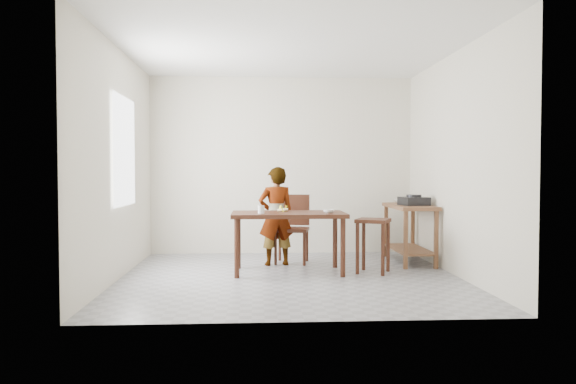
{
  "coord_description": "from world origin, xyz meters",
  "views": [
    {
      "loc": [
        -0.41,
        -6.62,
        1.25
      ],
      "look_at": [
        0.0,
        0.4,
        1.0
      ],
      "focal_mm": 35.0,
      "sensor_mm": 36.0,
      "label": 1
    }
  ],
  "objects": [
    {
      "name": "wall_front",
      "position": [
        0.0,
        -2.02,
        1.35
      ],
      "size": [
        4.0,
        0.04,
        2.7
      ],
      "primitive_type": "cube",
      "color": "beige",
      "rests_on": "ground"
    },
    {
      "name": "wall_back",
      "position": [
        0.0,
        2.02,
        1.35
      ],
      "size": [
        4.0,
        0.04,
        2.7
      ],
      "primitive_type": "cube",
      "color": "beige",
      "rests_on": "ground"
    },
    {
      "name": "glass_tumbler",
      "position": [
        -0.34,
        0.15,
        0.8
      ],
      "size": [
        0.08,
        0.08,
        0.1
      ],
      "primitive_type": "cylinder",
      "rotation": [
        0.0,
        0.0,
        -0.05
      ],
      "color": "white",
      "rests_on": "dining_table"
    },
    {
      "name": "ceiling",
      "position": [
        0.0,
        0.0,
        2.72
      ],
      "size": [
        4.0,
        4.0,
        0.04
      ],
      "primitive_type": "cube",
      "color": "white",
      "rests_on": "wall_back"
    },
    {
      "name": "gas_burner",
      "position": [
        1.73,
        0.84,
        0.86
      ],
      "size": [
        0.39,
        0.39,
        0.11
      ],
      "primitive_type": "cube",
      "rotation": [
        0.0,
        0.0,
        0.16
      ],
      "color": "black",
      "rests_on": "prep_counter"
    },
    {
      "name": "dining_table",
      "position": [
        0.0,
        0.3,
        0.38
      ],
      "size": [
        1.4,
        0.8,
        0.75
      ],
      "primitive_type": null,
      "color": "#381A0F",
      "rests_on": "floor"
    },
    {
      "name": "prep_counter",
      "position": [
        1.72,
        1.0,
        0.4
      ],
      "size": [
        0.5,
        1.2,
        0.8
      ],
      "primitive_type": null,
      "color": "brown",
      "rests_on": "floor"
    },
    {
      "name": "small_bowl",
      "position": [
        0.49,
        0.18,
        0.77
      ],
      "size": [
        0.14,
        0.14,
        0.04
      ],
      "primitive_type": "imported",
      "rotation": [
        0.0,
        0.0,
        -0.02
      ],
      "color": "white",
      "rests_on": "dining_table"
    },
    {
      "name": "stool",
      "position": [
        1.05,
        0.22,
        0.34
      ],
      "size": [
        0.51,
        0.51,
        0.67
      ],
      "primitive_type": null,
      "rotation": [
        0.0,
        0.0,
        -0.43
      ],
      "color": "#381A0F",
      "rests_on": "floor"
    },
    {
      "name": "dining_chair",
      "position": [
        0.09,
        1.03,
        0.47
      ],
      "size": [
        0.53,
        0.53,
        0.93
      ],
      "primitive_type": null,
      "rotation": [
        0.0,
        0.0,
        -0.19
      ],
      "color": "#381A0F",
      "rests_on": "floor"
    },
    {
      "name": "child",
      "position": [
        -0.13,
        0.87,
        0.66
      ],
      "size": [
        0.54,
        0.41,
        1.32
      ],
      "primitive_type": "imported",
      "rotation": [
        0.0,
        0.0,
        3.35
      ],
      "color": "white",
      "rests_on": "floor"
    },
    {
      "name": "floor",
      "position": [
        0.0,
        0.0,
        -0.02
      ],
      "size": [
        4.0,
        4.0,
        0.04
      ],
      "primitive_type": "cube",
      "color": "gray",
      "rests_on": "ground"
    },
    {
      "name": "serving_bowl",
      "position": [
        1.7,
        1.33,
        0.83
      ],
      "size": [
        0.25,
        0.25,
        0.06
      ],
      "primitive_type": "imported",
      "rotation": [
        0.0,
        0.0,
        -0.05
      ],
      "color": "white",
      "rests_on": "prep_counter"
    },
    {
      "name": "window_pane",
      "position": [
        -1.97,
        0.2,
        1.5
      ],
      "size": [
        0.02,
        1.1,
        1.3
      ],
      "primitive_type": "cube",
      "color": "white",
      "rests_on": "wall_left"
    },
    {
      "name": "wall_right",
      "position": [
        2.02,
        0.0,
        1.35
      ],
      "size": [
        0.04,
        4.0,
        2.7
      ],
      "primitive_type": "cube",
      "color": "beige",
      "rests_on": "ground"
    },
    {
      "name": "wall_left",
      "position": [
        -2.02,
        0.0,
        1.35
      ],
      "size": [
        0.04,
        4.0,
        2.7
      ],
      "primitive_type": "cube",
      "color": "beige",
      "rests_on": "ground"
    },
    {
      "name": "banana",
      "position": [
        -0.06,
        0.44,
        0.78
      ],
      "size": [
        0.17,
        0.14,
        0.05
      ],
      "primitive_type": null,
      "rotation": [
        0.0,
        0.0,
        -0.21
      ],
      "color": "#EDBC50",
      "rests_on": "dining_table"
    }
  ]
}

